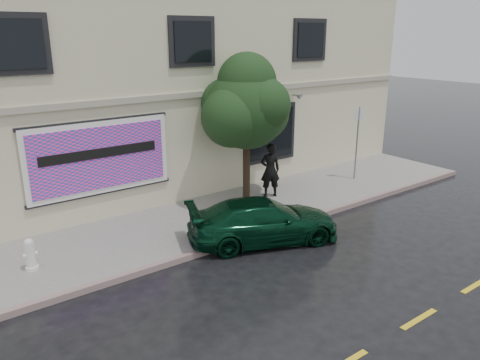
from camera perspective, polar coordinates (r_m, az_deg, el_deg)
ground at (r=12.27m, az=7.10°, el=-9.08°), size 90.00×90.00×0.00m
sidewalk at (r=14.54m, az=-1.74°, el=-4.25°), size 20.00×3.50×0.15m
curb at (r=13.25m, az=2.63°, el=-6.51°), size 20.00×0.18×0.16m
road_marking at (r=10.39m, az=20.99°, el=-15.53°), size 19.00×0.12×0.01m
building at (r=18.61m, az=-12.23°, el=11.11°), size 20.00×8.12×7.00m
billboard at (r=13.95m, az=-16.70°, el=2.61°), size 4.30×0.16×2.20m
car at (r=12.73m, az=2.90°, el=-4.99°), size 4.48×3.16×1.20m
pedestrian at (r=15.67m, az=3.70°, el=1.21°), size 0.79×0.68×1.84m
umbrella at (r=15.36m, az=3.79°, el=5.88°), size 1.37×1.37×0.76m
street_tree at (r=14.83m, az=0.82°, el=8.66°), size 2.57×2.57×4.33m
fire_hydrant at (r=12.07m, az=-24.20°, el=-8.28°), size 0.32×0.30×0.78m
sign_pole at (r=17.92m, az=14.11°, el=5.12°), size 0.33×0.09×2.72m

